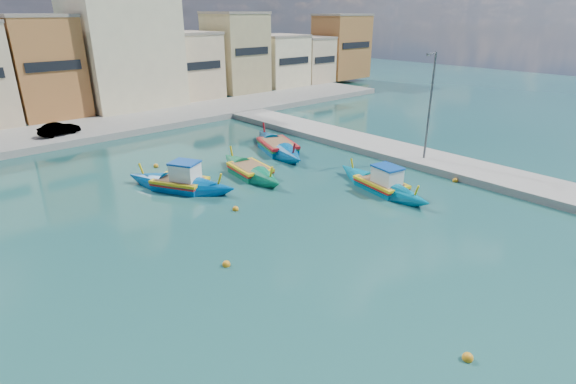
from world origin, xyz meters
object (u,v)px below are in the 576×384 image
quay_street_lamp (429,106)px  luzzu_cyan_mid (278,148)px  luzzu_turquoise_cabin (381,185)px  luzzu_green (250,172)px  church_block (120,32)px  luzzu_blue_cabin (181,184)px

quay_street_lamp → luzzu_cyan_mid: 12.02m
luzzu_turquoise_cabin → luzzu_cyan_mid: (0.71, 10.84, -0.02)m
luzzu_turquoise_cabin → luzzu_green: (-4.45, 7.77, -0.06)m
church_block → luzzu_cyan_mid: (1.65, -24.27, -8.11)m
church_block → luzzu_turquoise_cabin: size_ratio=2.28×
luzzu_blue_cabin → luzzu_green: bearing=-10.4°
luzzu_green → luzzu_cyan_mid: bearing=30.7°
church_block → quay_street_lamp: 35.04m
church_block → luzzu_green: (-3.50, -27.34, -8.15)m
church_block → luzzu_blue_cabin: bearing=-107.6°
church_block → luzzu_turquoise_cabin: (0.95, -35.11, -8.09)m
luzzu_turquoise_cabin → luzzu_green: bearing=119.8°
quay_street_lamp → luzzu_turquoise_cabin: quay_street_lamp is taller
church_block → quay_street_lamp: bearing=-77.7°
church_block → quay_street_lamp: church_block is taller
luzzu_turquoise_cabin → luzzu_green: luzzu_turquoise_cabin is taller
luzzu_blue_cabin → luzzu_green: size_ratio=1.00×
luzzu_turquoise_cabin → luzzu_blue_cabin: 12.73m
luzzu_blue_cabin → luzzu_cyan_mid: 10.27m
quay_street_lamp → luzzu_green: quay_street_lamp is taller
luzzu_turquoise_cabin → luzzu_blue_cabin: size_ratio=1.05×
luzzu_cyan_mid → luzzu_green: (-5.16, -3.07, -0.04)m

